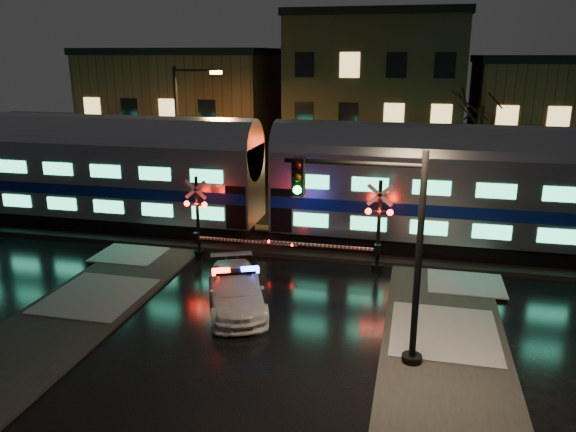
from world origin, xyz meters
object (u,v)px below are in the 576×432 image
at_px(crossing_signal_right, 370,235).
at_px(crossing_signal_left, 205,225).
at_px(traffic_light, 382,254).
at_px(streetlight, 182,131).
at_px(police_car, 236,290).

distance_m(crossing_signal_right, crossing_signal_left, 7.51).
bearing_deg(traffic_light, crossing_signal_right, 87.30).
distance_m(traffic_light, streetlight, 18.79).
bearing_deg(police_car, streetlight, 98.13).
bearing_deg(traffic_light, police_car, 144.17).
height_order(police_car, crossing_signal_left, crossing_signal_left).
height_order(police_car, crossing_signal_right, crossing_signal_right).
distance_m(crossing_signal_left, streetlight, 8.38).
relative_size(crossing_signal_left, streetlight, 0.63).
height_order(crossing_signal_right, streetlight, streetlight).
distance_m(crossing_signal_right, streetlight, 13.53).
relative_size(crossing_signal_left, traffic_light, 0.81).
relative_size(traffic_light, streetlight, 0.78).
bearing_deg(streetlight, police_car, -59.24).
xyz_separation_m(police_car, streetlight, (-6.88, 11.55, 4.15)).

